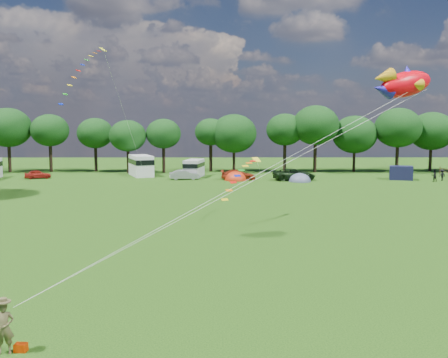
{
  "coord_description": "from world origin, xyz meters",
  "views": [
    {
      "loc": [
        -0.1,
        -22.04,
        7.25
      ],
      "look_at": [
        0.0,
        8.0,
        4.0
      ],
      "focal_mm": 40.0,
      "sensor_mm": 36.0,
      "label": 1
    }
  ],
  "objects_px": {
    "campervan_b": "(141,165)",
    "walker_a": "(434,175)",
    "walker_b": "(442,175)",
    "tent_orange": "(236,180)",
    "fish_kite": "(401,84)",
    "car_b": "(184,175)",
    "campervan_c": "(194,168)",
    "car_c": "(238,175)",
    "tent_greyblue": "(300,181)",
    "car_d": "(294,174)",
    "car_a": "(38,174)",
    "kite_flyer": "(4,328)"
  },
  "relations": [
    {
      "from": "campervan_c",
      "to": "fish_kite",
      "type": "bearing_deg",
      "value": -152.18
    },
    {
      "from": "car_a",
      "to": "fish_kite",
      "type": "height_order",
      "value": "fish_kite"
    },
    {
      "from": "car_b",
      "to": "tent_orange",
      "type": "xyz_separation_m",
      "value": [
        6.84,
        -0.85,
        -0.63
      ]
    },
    {
      "from": "campervan_b",
      "to": "fish_kite",
      "type": "bearing_deg",
      "value": -174.31
    },
    {
      "from": "campervan_b",
      "to": "tent_orange",
      "type": "relative_size",
      "value": 1.98
    },
    {
      "from": "walker_b",
      "to": "car_d",
      "type": "bearing_deg",
      "value": -22.75
    },
    {
      "from": "car_a",
      "to": "campervan_c",
      "type": "xyz_separation_m",
      "value": [
        21.16,
        2.3,
        0.71
      ]
    },
    {
      "from": "car_d",
      "to": "walker_a",
      "type": "distance_m",
      "value": 17.9
    },
    {
      "from": "car_a",
      "to": "kite_flyer",
      "type": "relative_size",
      "value": 2.09
    },
    {
      "from": "campervan_b",
      "to": "walker_a",
      "type": "height_order",
      "value": "campervan_b"
    },
    {
      "from": "car_c",
      "to": "fish_kite",
      "type": "height_order",
      "value": "fish_kite"
    },
    {
      "from": "campervan_c",
      "to": "walker_a",
      "type": "xyz_separation_m",
      "value": [
        31.32,
        -6.04,
        -0.51
      ]
    },
    {
      "from": "campervan_b",
      "to": "tent_greyblue",
      "type": "bearing_deg",
      "value": -129.49
    },
    {
      "from": "tent_orange",
      "to": "walker_a",
      "type": "bearing_deg",
      "value": -3.57
    },
    {
      "from": "car_c",
      "to": "campervan_b",
      "type": "xyz_separation_m",
      "value": [
        -13.8,
        5.28,
        0.93
      ]
    },
    {
      "from": "car_b",
      "to": "car_d",
      "type": "height_order",
      "value": "car_d"
    },
    {
      "from": "car_d",
      "to": "walker_a",
      "type": "bearing_deg",
      "value": -104.56
    },
    {
      "from": "car_b",
      "to": "tent_greyblue",
      "type": "height_order",
      "value": "car_b"
    },
    {
      "from": "tent_orange",
      "to": "walker_a",
      "type": "distance_m",
      "value": 25.63
    },
    {
      "from": "car_a",
      "to": "campervan_b",
      "type": "distance_m",
      "value": 14.01
    },
    {
      "from": "campervan_c",
      "to": "walker_b",
      "type": "distance_m",
      "value": 33.21
    },
    {
      "from": "car_d",
      "to": "walker_b",
      "type": "relative_size",
      "value": 3.76
    },
    {
      "from": "walker_b",
      "to": "tent_orange",
      "type": "bearing_deg",
      "value": -22.17
    },
    {
      "from": "car_b",
      "to": "car_a",
      "type": "bearing_deg",
      "value": 77.05
    },
    {
      "from": "walker_a",
      "to": "car_d",
      "type": "bearing_deg",
      "value": -15.19
    },
    {
      "from": "walker_a",
      "to": "car_c",
      "type": "bearing_deg",
      "value": -14.76
    },
    {
      "from": "car_d",
      "to": "tent_orange",
      "type": "height_order",
      "value": "car_d"
    },
    {
      "from": "car_a",
      "to": "car_b",
      "type": "distance_m",
      "value": 20.11
    },
    {
      "from": "kite_flyer",
      "to": "fish_kite",
      "type": "bearing_deg",
      "value": 23.19
    },
    {
      "from": "fish_kite",
      "to": "tent_greyblue",
      "type": "bearing_deg",
      "value": 69.54
    },
    {
      "from": "walker_a",
      "to": "car_b",
      "type": "bearing_deg",
      "value": -14.21
    },
    {
      "from": "kite_flyer",
      "to": "walker_a",
      "type": "height_order",
      "value": "kite_flyer"
    },
    {
      "from": "car_b",
      "to": "kite_flyer",
      "type": "relative_size",
      "value": 2.19
    },
    {
      "from": "car_c",
      "to": "tent_greyblue",
      "type": "bearing_deg",
      "value": -101.39
    },
    {
      "from": "walker_a",
      "to": "fish_kite",
      "type": "bearing_deg",
      "value": 54.28
    },
    {
      "from": "tent_greyblue",
      "to": "walker_a",
      "type": "relative_size",
      "value": 2.02
    },
    {
      "from": "car_b",
      "to": "walker_b",
      "type": "bearing_deg",
      "value": -101.5
    },
    {
      "from": "car_b",
      "to": "campervan_b",
      "type": "relative_size",
      "value": 0.56
    },
    {
      "from": "campervan_b",
      "to": "walker_b",
      "type": "height_order",
      "value": "campervan_b"
    },
    {
      "from": "kite_flyer",
      "to": "walker_a",
      "type": "xyz_separation_m",
      "value": [
        34.26,
        48.58,
        -0.05
      ]
    },
    {
      "from": "tent_greyblue",
      "to": "walker_b",
      "type": "xyz_separation_m",
      "value": [
        18.85,
        1.1,
        0.73
      ]
    },
    {
      "from": "car_d",
      "to": "car_a",
      "type": "bearing_deg",
      "value": 77.28
    },
    {
      "from": "campervan_c",
      "to": "walker_a",
      "type": "height_order",
      "value": "campervan_c"
    },
    {
      "from": "car_a",
      "to": "campervan_c",
      "type": "bearing_deg",
      "value": -106.71
    },
    {
      "from": "campervan_b",
      "to": "car_c",
      "type": "bearing_deg",
      "value": -131.56
    },
    {
      "from": "car_c",
      "to": "fish_kite",
      "type": "xyz_separation_m",
      "value": [
        7.73,
        -38.23,
        8.84
      ]
    },
    {
      "from": "car_c",
      "to": "walker_a",
      "type": "xyz_separation_m",
      "value": [
        25.2,
        -2.14,
        0.13
      ]
    },
    {
      "from": "fish_kite",
      "to": "car_c",
      "type": "bearing_deg",
      "value": 81.21
    },
    {
      "from": "kite_flyer",
      "to": "fish_kite",
      "type": "relative_size",
      "value": 0.41
    },
    {
      "from": "tent_orange",
      "to": "kite_flyer",
      "type": "relative_size",
      "value": 1.97
    }
  ]
}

